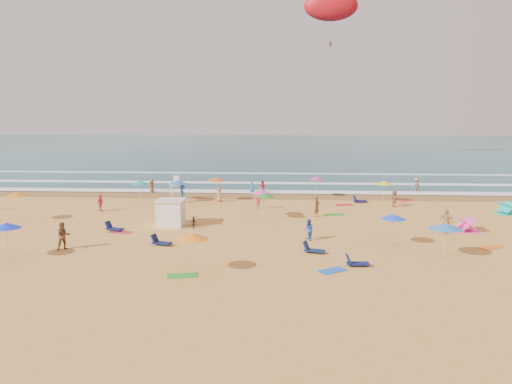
# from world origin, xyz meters

# --- Properties ---
(ground) EXTENTS (220.00, 220.00, 0.00)m
(ground) POSITION_xyz_m (0.00, 0.00, 0.00)
(ground) COLOR gold
(ground) RESTS_ON ground
(ocean) EXTENTS (220.00, 140.00, 0.18)m
(ocean) POSITION_xyz_m (0.00, 84.00, 0.00)
(ocean) COLOR #0C4756
(ocean) RESTS_ON ground
(wet_sand) EXTENTS (220.00, 220.00, 0.00)m
(wet_sand) POSITION_xyz_m (0.00, 12.50, 0.01)
(wet_sand) COLOR olive
(wet_sand) RESTS_ON ground
(surf_foam) EXTENTS (200.00, 18.70, 0.05)m
(surf_foam) POSITION_xyz_m (0.00, 21.32, 0.10)
(surf_foam) COLOR white
(surf_foam) RESTS_ON ground
(cabana) EXTENTS (2.00, 2.00, 2.00)m
(cabana) POSITION_xyz_m (-4.85, -2.02, 1.00)
(cabana) COLOR white
(cabana) RESTS_ON ground
(cabana_roof) EXTENTS (2.20, 2.20, 0.12)m
(cabana_roof) POSITION_xyz_m (-4.85, -2.02, 2.06)
(cabana_roof) COLOR silver
(cabana_roof) RESTS_ON cabana
(bicycle) EXTENTS (0.91, 1.95, 0.99)m
(bicycle) POSITION_xyz_m (-2.95, -2.32, 0.49)
(bicycle) COLOR black
(bicycle) RESTS_ON ground
(lifeguard_stand) EXTENTS (1.20, 1.20, 2.10)m
(lifeguard_stand) POSITION_xyz_m (-7.01, 9.97, 1.05)
(lifeguard_stand) COLOR white
(lifeguard_stand) RESTS_ON ground
(beach_umbrellas) EXTENTS (64.43, 28.77, 0.77)m
(beach_umbrellas) POSITION_xyz_m (1.24, 0.38, 2.12)
(beach_umbrellas) COLOR #16A4B6
(beach_umbrellas) RESTS_ON ground
(loungers) EXTENTS (57.36, 21.83, 0.34)m
(loungers) POSITION_xyz_m (6.09, -2.97, 0.17)
(loungers) COLOR #101951
(loungers) RESTS_ON ground
(towels) EXTENTS (39.90, 26.10, 0.03)m
(towels) POSITION_xyz_m (1.79, -1.91, 0.01)
(towels) COLOR red
(towels) RESTS_ON ground
(popup_tents) EXTENTS (8.16, 8.80, 1.20)m
(popup_tents) POSITION_xyz_m (21.12, 0.97, 0.60)
(popup_tents) COLOR #FE38BA
(popup_tents) RESTS_ON ground
(beachgoers) EXTENTS (43.52, 27.55, 2.11)m
(beachgoers) POSITION_xyz_m (0.54, 5.09, 0.79)
(beachgoers) COLOR brown
(beachgoers) RESTS_ON ground
(parasail) EXTENTS (10.01, 3.50, 10.20)m
(parasail) POSITION_xyz_m (12.35, 56.85, 28.45)
(parasail) COLOR red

